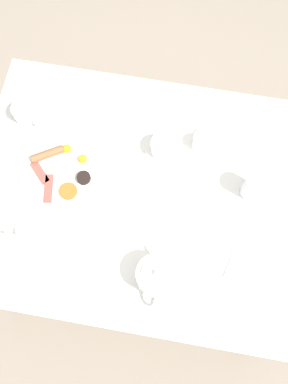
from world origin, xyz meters
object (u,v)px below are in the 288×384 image
napkin_folded (249,275)px  fork_by_plate (180,208)px  teacup_with_saucer_left (26,113)px  knife_by_plate (264,139)px  water_glass_tall (254,187)px  teapot_far (8,256)px  spoon_for_tea (280,225)px  teapot_near (156,276)px  breakfast_plate (63,170)px  creamer_jug (201,142)px  fork_spare (132,114)px  teacup_with_saucer_right (163,147)px

napkin_folded → fork_by_plate: napkin_folded is taller
teacup_with_saucer_left → knife_by_plate: 0.87m
water_glass_tall → napkin_folded: 0.29m
teapot_far → spoon_for_tea: size_ratio=1.39×
teapot_near → breakfast_plate: bearing=41.4°
breakfast_plate → fork_by_plate: size_ratio=1.85×
knife_by_plate → creamer_jug: bearing=106.0°
creamer_jug → fork_spare: creamer_jug is taller
teacup_with_saucer_right → fork_by_plate: bearing=-156.0°
napkin_folded → fork_by_plate: size_ratio=0.99×
napkin_folded → creamer_jug: bearing=26.3°
teapot_near → fork_by_plate: size_ratio=1.24×
teapot_far → fork_spare: bearing=-12.4°
breakfast_plate → teacup_with_saucer_right: (0.14, -0.33, 0.02)m
water_glass_tall → fork_spare: water_glass_tall is taller
fork_by_plate → spoon_for_tea: 0.34m
creamer_jug → teacup_with_saucer_right: bearing=109.3°
teacup_with_saucer_right → water_glass_tall: water_glass_tall is taller
teacup_with_saucer_left → water_glass_tall: 0.85m
napkin_folded → spoon_for_tea: napkin_folded is taller
breakfast_plate → spoon_for_tea: bearing=-94.8°
water_glass_tall → knife_by_plate: (0.21, -0.03, -0.05)m
teapot_far → fork_by_plate: teapot_far is taller
creamer_jug → teacup_with_saucer_left: bearing=89.6°
teapot_near → water_glass_tall: size_ratio=1.89×
teacup_with_saucer_left → water_glass_tall: water_glass_tall is taller
spoon_for_tea → creamer_jug: bearing=50.9°
teapot_near → fork_by_plate: bearing=-18.4°
teacup_with_saucer_right → water_glass_tall: 0.34m
creamer_jug → water_glass_tall: bearing=-127.1°
knife_by_plate → fork_spare: bearing=87.9°
napkin_folded → knife_by_plate: napkin_folded is taller
teapot_far → napkin_folded: teapot_far is taller
breakfast_plate → teacup_with_saucer_right: size_ratio=2.30×
spoon_for_tea → fork_spare: size_ratio=0.85×
fork_by_plate → creamer_jug: bearing=-8.9°
teacup_with_saucer_left → spoon_for_tea: (-0.25, -0.94, -0.03)m
teapot_near → teacup_with_saucer_right: size_ratio=1.54×
breakfast_plate → fork_spare: bearing=-36.2°
breakfast_plate → fork_spare: 0.33m
breakfast_plate → water_glass_tall: (0.04, -0.65, 0.05)m
knife_by_plate → fork_spare: size_ratio=1.19×
teapot_far → knife_by_plate: 0.97m
spoon_for_tea → breakfast_plate: bearing=85.2°
knife_by_plate → spoon_for_tea: bearing=-165.6°
breakfast_plate → fork_by_plate: breakfast_plate is taller
teacup_with_saucer_right → napkin_folded: bearing=-138.7°
fork_spare → teacup_with_saucer_left: bearing=101.7°
water_glass_tall → fork_by_plate: bearing=113.1°
fork_spare → spoon_for_tea: bearing=-120.0°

